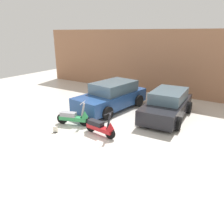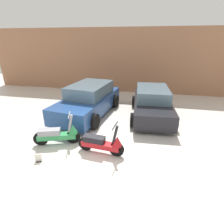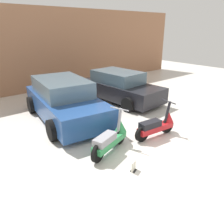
{
  "view_description": "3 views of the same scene",
  "coord_description": "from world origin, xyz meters",
  "px_view_note": "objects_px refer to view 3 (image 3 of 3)",
  "views": [
    {
      "loc": [
        5.02,
        -5.66,
        3.96
      ],
      "look_at": [
        0.1,
        2.01,
        0.62
      ],
      "focal_mm": 35.0,
      "sensor_mm": 36.0,
      "label": 1
    },
    {
      "loc": [
        1.55,
        -3.7,
        3.4
      ],
      "look_at": [
        0.3,
        2.4,
        0.82
      ],
      "focal_mm": 28.0,
      "sensor_mm": 36.0,
      "label": 2
    },
    {
      "loc": [
        -4.61,
        -2.92,
        3.16
      ],
      "look_at": [
        -0.52,
        2.03,
        0.66
      ],
      "focal_mm": 35.0,
      "sensor_mm": 36.0,
      "label": 3
    }
  ],
  "objects_px": {
    "scooter_front_left": "(111,138)",
    "scooter_front_right": "(157,125)",
    "car_rear_left": "(65,101)",
    "car_rear_center": "(120,87)",
    "placard_near_left_scooter": "(134,167)"
  },
  "relations": [
    {
      "from": "scooter_front_left",
      "to": "car_rear_center",
      "type": "xyz_separation_m",
      "value": [
        3.15,
        3.18,
        0.24
      ]
    },
    {
      "from": "car_rear_left",
      "to": "placard_near_left_scooter",
      "type": "height_order",
      "value": "car_rear_left"
    },
    {
      "from": "car_rear_left",
      "to": "car_rear_center",
      "type": "distance_m",
      "value": 3.02
    },
    {
      "from": "car_rear_left",
      "to": "placard_near_left_scooter",
      "type": "relative_size",
      "value": 17.25
    },
    {
      "from": "scooter_front_left",
      "to": "scooter_front_right",
      "type": "bearing_deg",
      "value": -26.45
    },
    {
      "from": "scooter_front_left",
      "to": "placard_near_left_scooter",
      "type": "distance_m",
      "value": 1.08
    },
    {
      "from": "car_rear_center",
      "to": "placard_near_left_scooter",
      "type": "bearing_deg",
      "value": -41.85
    },
    {
      "from": "scooter_front_right",
      "to": "placard_near_left_scooter",
      "type": "relative_size",
      "value": 5.93
    },
    {
      "from": "scooter_front_left",
      "to": "scooter_front_right",
      "type": "relative_size",
      "value": 1.0
    },
    {
      "from": "scooter_front_left",
      "to": "car_rear_center",
      "type": "relative_size",
      "value": 0.38
    },
    {
      "from": "car_rear_left",
      "to": "car_rear_center",
      "type": "bearing_deg",
      "value": 104.39
    },
    {
      "from": "scooter_front_left",
      "to": "placard_near_left_scooter",
      "type": "xyz_separation_m",
      "value": [
        -0.17,
        -1.03,
        -0.28
      ]
    },
    {
      "from": "scooter_front_left",
      "to": "scooter_front_right",
      "type": "height_order",
      "value": "scooter_front_left"
    },
    {
      "from": "scooter_front_right",
      "to": "scooter_front_left",
      "type": "bearing_deg",
      "value": 177.82
    },
    {
      "from": "car_rear_center",
      "to": "car_rear_left",
      "type": "bearing_deg",
      "value": -87.14
    }
  ]
}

